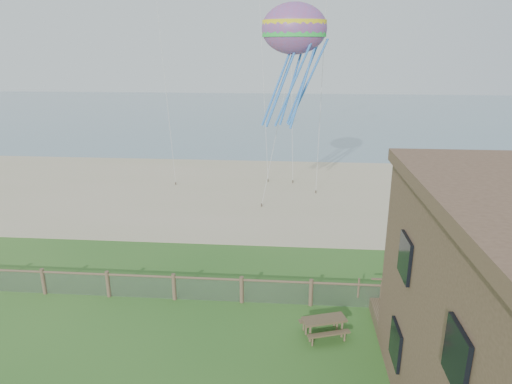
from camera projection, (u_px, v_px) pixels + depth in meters
The scene contains 5 objects.
sand_beach at pixel (265, 192), 35.22m from camera, with size 72.00×20.00×0.02m, color tan.
ocean at pixel (282, 113), 77.00m from camera, with size 160.00×68.00×0.02m, color slate.
chainlink_fence at pixel (242, 291), 19.87m from camera, with size 36.20×0.20×1.25m, color brown, non-canonical shape.
picnic_table at pixel (324, 328), 17.62m from camera, with size 1.66×1.26×0.70m, color brown, non-canonical shape.
octopus_kite at pixel (293, 64), 26.02m from camera, with size 3.61×2.55×7.42m, color red, non-canonical shape.
Camera 1 is at (2.07, -11.50, 10.71)m, focal length 32.00 mm.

